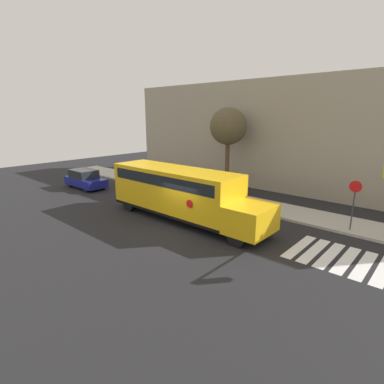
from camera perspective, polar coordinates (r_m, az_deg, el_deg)
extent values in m
plane|color=black|center=(16.92, -1.87, -6.90)|extent=(60.00, 60.00, 0.00)
cube|color=#B2ADA3|center=(21.82, 9.93, -1.97)|extent=(44.00, 3.00, 0.15)
cube|color=#9E937F|center=(26.79, 17.83, 10.23)|extent=(32.00, 4.00, 9.02)
cube|color=white|center=(15.58, 19.78, -9.72)|extent=(0.50, 3.20, 0.01)
cube|color=white|center=(15.37, 22.23, -10.30)|extent=(0.50, 3.20, 0.01)
cube|color=white|center=(15.19, 24.75, -10.86)|extent=(0.50, 3.20, 0.01)
cube|color=white|center=(15.04, 27.33, -11.42)|extent=(0.50, 3.20, 0.01)
cube|color=white|center=(14.93, 29.96, -11.96)|extent=(0.50, 3.20, 0.01)
cube|color=white|center=(14.84, 32.65, -12.49)|extent=(0.50, 3.20, 0.01)
cube|color=yellow|center=(18.22, -3.38, 0.44)|extent=(8.72, 2.50, 2.62)
cube|color=yellow|center=(15.24, 11.13, -5.02)|extent=(1.98, 2.50, 1.40)
cube|color=black|center=(18.55, -3.32, -3.24)|extent=(8.72, 2.54, 0.16)
cube|color=black|center=(18.05, -3.42, 2.78)|extent=(8.02, 2.53, 0.64)
cylinder|color=red|center=(15.76, -0.49, -2.27)|extent=(0.44, 0.02, 0.44)
cylinder|color=black|center=(16.40, 12.66, -6.11)|extent=(1.00, 0.30, 1.00)
cylinder|color=black|center=(14.66, 8.49, -8.42)|extent=(1.00, 0.30, 1.00)
cylinder|color=black|center=(21.49, -7.28, -0.95)|extent=(1.00, 0.30, 1.00)
cylinder|color=black|center=(20.19, -11.89, -2.15)|extent=(1.00, 0.30, 1.00)
cube|color=navy|center=(27.61, -19.57, 1.89)|extent=(4.21, 1.81, 0.68)
cube|color=#1E2328|center=(27.70, -19.94, 3.33)|extent=(2.36, 1.66, 0.68)
cylinder|color=black|center=(26.86, -16.62, 1.27)|extent=(0.64, 0.22, 0.64)
cylinder|color=black|center=(26.10, -19.52, 0.67)|extent=(0.64, 0.22, 0.64)
cylinder|color=black|center=(29.22, -19.53, 2.07)|extent=(0.64, 0.22, 0.64)
cylinder|color=black|center=(28.52, -22.27, 1.53)|extent=(0.64, 0.22, 0.64)
cylinder|color=#38383A|center=(18.05, 28.27, -2.96)|extent=(0.07, 0.07, 2.59)
cylinder|color=red|center=(17.71, 28.72, 0.92)|extent=(0.62, 0.03, 0.62)
cylinder|color=brown|center=(25.30, 6.71, 5.32)|extent=(0.35, 0.35, 4.39)
sphere|color=brown|center=(25.01, 6.92, 12.34)|extent=(3.00, 3.00, 3.00)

